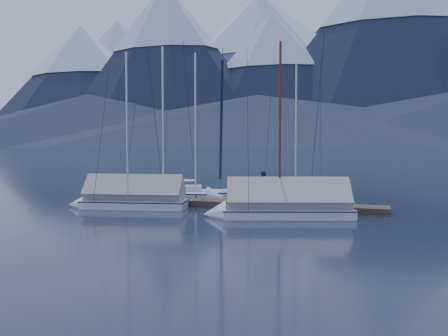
{
  "coord_description": "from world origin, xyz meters",
  "views": [
    {
      "loc": [
        8.6,
        -23.53,
        3.74
      ],
      "look_at": [
        0.0,
        2.0,
        2.2
      ],
      "focal_mm": 38.0,
      "sensor_mm": 36.0,
      "label": 1
    }
  ],
  "objects_px": {
    "sailboat_open_mid": "(204,196)",
    "sailboat_covered_near": "(276,207)",
    "person": "(264,186)",
    "sailboat_covered_far": "(126,200)",
    "sailboat_open_right": "(303,201)",
    "sailboat_open_left": "(172,196)"
  },
  "relations": [
    {
      "from": "sailboat_open_right",
      "to": "person",
      "type": "bearing_deg",
      "value": -125.86
    },
    {
      "from": "sailboat_open_left",
      "to": "sailboat_covered_far",
      "type": "bearing_deg",
      "value": -101.05
    },
    {
      "from": "sailboat_open_right",
      "to": "sailboat_covered_near",
      "type": "height_order",
      "value": "sailboat_covered_near"
    },
    {
      "from": "sailboat_open_left",
      "to": "sailboat_open_mid",
      "type": "relative_size",
      "value": 1.03
    },
    {
      "from": "sailboat_open_mid",
      "to": "sailboat_covered_near",
      "type": "height_order",
      "value": "sailboat_open_mid"
    },
    {
      "from": "sailboat_covered_far",
      "to": "sailboat_covered_near",
      "type": "bearing_deg",
      "value": -2.8
    },
    {
      "from": "sailboat_open_right",
      "to": "sailboat_covered_far",
      "type": "relative_size",
      "value": 0.96
    },
    {
      "from": "sailboat_open_mid",
      "to": "person",
      "type": "relative_size",
      "value": 6.01
    },
    {
      "from": "sailboat_open_mid",
      "to": "sailboat_covered_near",
      "type": "relative_size",
      "value": 1.09
    },
    {
      "from": "sailboat_covered_near",
      "to": "sailboat_covered_far",
      "type": "bearing_deg",
      "value": 177.2
    },
    {
      "from": "sailboat_open_left",
      "to": "sailboat_covered_far",
      "type": "height_order",
      "value": "sailboat_open_left"
    },
    {
      "from": "sailboat_covered_near",
      "to": "sailboat_open_left",
      "type": "bearing_deg",
      "value": 148.69
    },
    {
      "from": "sailboat_open_right",
      "to": "person",
      "type": "distance_m",
      "value": 3.25
    },
    {
      "from": "person",
      "to": "sailboat_covered_near",
      "type": "bearing_deg",
      "value": -172.89
    },
    {
      "from": "sailboat_open_left",
      "to": "person",
      "type": "xyz_separation_m",
      "value": [
        6.49,
        -1.76,
        1.01
      ]
    },
    {
      "from": "sailboat_covered_near",
      "to": "person",
      "type": "bearing_deg",
      "value": 114.12
    },
    {
      "from": "sailboat_open_left",
      "to": "sailboat_covered_far",
      "type": "xyz_separation_m",
      "value": [
        -0.85,
        -4.34,
        0.28
      ]
    },
    {
      "from": "sailboat_open_mid",
      "to": "sailboat_covered_near",
      "type": "distance_m",
      "value": 8.49
    },
    {
      "from": "sailboat_covered_near",
      "to": "sailboat_covered_far",
      "type": "distance_m",
      "value": 8.69
    },
    {
      "from": "sailboat_open_mid",
      "to": "sailboat_covered_near",
      "type": "bearing_deg",
      "value": -44.21
    },
    {
      "from": "sailboat_open_left",
      "to": "sailboat_covered_far",
      "type": "distance_m",
      "value": 4.43
    },
    {
      "from": "sailboat_open_left",
      "to": "sailboat_covered_near",
      "type": "xyz_separation_m",
      "value": [
        7.83,
        -4.77,
        0.29
      ]
    }
  ]
}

